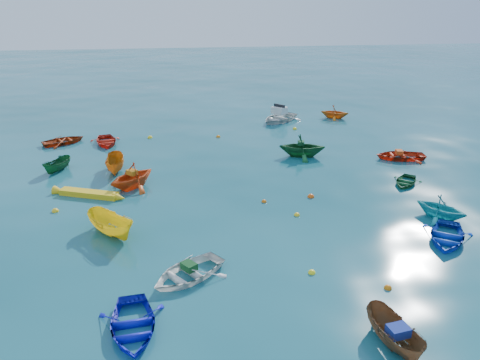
{
  "coord_description": "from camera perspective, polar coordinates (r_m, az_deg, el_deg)",
  "views": [
    {
      "loc": [
        -3.55,
        -21.0,
        11.06
      ],
      "look_at": [
        0.0,
        5.0,
        0.4
      ],
      "focal_mm": 35.0,
      "sensor_mm": 36.0,
      "label": 1
    }
  ],
  "objects": [
    {
      "name": "dinghy_red_nw",
      "position": [
        39.02,
        -20.67,
        4.19
      ],
      "size": [
        3.85,
        3.48,
        0.65
      ],
      "primitive_type": "imported",
      "rotation": [
        0.0,
        0.0,
        2.07
      ],
      "color": "#9F2F0D",
      "rests_on": "ground"
    },
    {
      "name": "dinghy_white_near",
      "position": [
        19.94,
        -6.4,
        -11.72
      ],
      "size": [
        4.13,
        3.95,
        0.7
      ],
      "primitive_type": "imported",
      "rotation": [
        0.0,
        0.0,
        -0.92
      ],
      "color": "white",
      "rests_on": "ground"
    },
    {
      "name": "buoy_ye_e",
      "position": [
        40.65,
        6.7,
        6.17
      ],
      "size": [
        0.36,
        0.36,
        0.36
      ],
      "primitive_type": "sphere",
      "color": "yellow",
      "rests_on": "ground"
    },
    {
      "name": "dinghy_green_e",
      "position": [
        30.55,
        19.48,
        -0.45
      ],
      "size": [
        2.88,
        2.99,
        0.51
      ],
      "primitive_type": "imported",
      "rotation": [
        0.0,
        0.0,
        -0.67
      ],
      "color": "#114C24",
      "rests_on": "ground"
    },
    {
      "name": "buoy_ye_b",
      "position": [
        27.15,
        -21.59,
        -3.59
      ],
      "size": [
        0.38,
        0.38,
        0.38
      ],
      "primitive_type": "sphere",
      "color": "yellow",
      "rests_on": "ground"
    },
    {
      "name": "dinghy_blue_se",
      "position": [
        24.52,
        23.79,
        -6.76
      ],
      "size": [
        3.76,
        4.02,
        0.68
      ],
      "primitive_type": "imported",
      "rotation": [
        0.0,
        0.0,
        -0.59
      ],
      "color": "#0E37B8",
      "rests_on": "ground"
    },
    {
      "name": "dinghy_red_far",
      "position": [
        37.83,
        -15.99,
        4.24
      ],
      "size": [
        2.91,
        3.6,
        0.66
      ],
      "primitive_type": "imported",
      "rotation": [
        0.0,
        0.0,
        0.21
      ],
      "color": "red",
      "rests_on": "ground"
    },
    {
      "name": "buoy_or_b",
      "position": [
        20.08,
        17.57,
        -12.5
      ],
      "size": [
        0.31,
        0.31,
        0.31
      ],
      "primitive_type": "sphere",
      "color": "orange",
      "rests_on": "ground"
    },
    {
      "name": "dinghy_red_ne",
      "position": [
        35.02,
        18.9,
        2.47
      ],
      "size": [
        3.71,
        2.9,
        0.7
      ],
      "primitive_type": "imported",
      "rotation": [
        0.0,
        0.0,
        -1.72
      ],
      "color": "red",
      "rests_on": "ground"
    },
    {
      "name": "buoy_or_e",
      "position": [
        38.17,
        -2.67,
        5.24
      ],
      "size": [
        0.35,
        0.35,
        0.35
      ],
      "primitive_type": "sphere",
      "color": "orange",
      "rests_on": "ground"
    },
    {
      "name": "dinghy_cyan_se",
      "position": [
        26.72,
        23.13,
        -4.25
      ],
      "size": [
        3.35,
        3.41,
        1.36
      ],
      "primitive_type": "imported",
      "rotation": [
        0.0,
        0.0,
        0.67
      ],
      "color": "#1CA6AF",
      "rests_on": "ground"
    },
    {
      "name": "sampan_green_far",
      "position": [
        33.14,
        -21.27,
        1.05
      ],
      "size": [
        1.93,
        2.58,
        0.94
      ],
      "primitive_type": "imported",
      "rotation": [
        0.0,
        0.0,
        -0.48
      ],
      "color": "#135127",
      "rests_on": "ground"
    },
    {
      "name": "dinghy_green_n",
      "position": [
        33.93,
        7.52,
        2.89
      ],
      "size": [
        3.74,
        3.4,
        1.7
      ],
      "primitive_type": "imported",
      "rotation": [
        0.0,
        0.0,
        1.36
      ],
      "color": "#145726",
      "rests_on": "ground"
    },
    {
      "name": "sampan_yellow_mid",
      "position": [
        23.78,
        -15.3,
        -6.46
      ],
      "size": [
        3.03,
        3.25,
        1.25
      ],
      "primitive_type": "imported",
      "rotation": [
        0.0,
        0.0,
        0.71
      ],
      "color": "yellow",
      "rests_on": "ground"
    },
    {
      "name": "dinghy_blue_sw",
      "position": [
        17.59,
        -12.93,
        -17.51
      ],
      "size": [
        2.72,
        3.57,
        0.69
      ],
      "primitive_type": "imported",
      "rotation": [
        0.0,
        0.0,
        0.1
      ],
      "color": "#0F16C1",
      "rests_on": "ground"
    },
    {
      "name": "dinghy_orange_far",
      "position": [
        44.88,
        11.42,
        7.41
      ],
      "size": [
        3.22,
        3.06,
        1.32
      ],
      "primitive_type": "imported",
      "rotation": [
        0.0,
        0.0,
        1.11
      ],
      "color": "orange",
      "rests_on": "ground"
    },
    {
      "name": "buoy_ye_c",
      "position": [
        25.02,
        6.94,
        -4.3
      ],
      "size": [
        0.31,
        0.31,
        0.31
      ],
      "primitive_type": "sphere",
      "color": "yellow",
      "rests_on": "ground"
    },
    {
      "name": "sampan_orange_n",
      "position": [
        31.85,
        -14.86,
        1.02
      ],
      "size": [
        1.29,
        3.14,
        1.2
      ],
      "primitive_type": "imported",
      "rotation": [
        0.0,
        0.0,
        0.04
      ],
      "color": "#B96311",
      "rests_on": "ground"
    },
    {
      "name": "ground",
      "position": [
        23.99,
        1.62,
        -5.34
      ],
      "size": [
        160.0,
        160.0,
        0.0
      ],
      "primitive_type": "plane",
      "color": "#0A464F",
      "rests_on": "ground"
    },
    {
      "name": "tarp_green_a",
      "position": [
        19.72,
        -6.23,
        -10.41
      ],
      "size": [
        0.74,
        0.77,
        0.3
      ],
      "primitive_type": "cube",
      "rotation": [
        0.0,
        0.0,
        -0.92
      ],
      "color": "#12481C",
      "rests_on": "dinghy_white_near"
    },
    {
      "name": "sampan_brown_mid",
      "position": [
        17.43,
        18.13,
        -18.58
      ],
      "size": [
        1.52,
        2.97,
        1.1
      ],
      "primitive_type": "imported",
      "rotation": [
        0.0,
        0.0,
        0.17
      ],
      "color": "brown",
      "rests_on": "ground"
    },
    {
      "name": "dinghy_orange_w",
      "position": [
        29.03,
        -12.95,
        -0.88
      ],
      "size": [
        4.11,
        4.1,
        1.64
      ],
      "primitive_type": "imported",
      "rotation": [
        0.0,
        0.0,
        -0.8
      ],
      "color": "#DD4A14",
      "rests_on": "ground"
    },
    {
      "name": "buoy_or_c",
      "position": [
        26.4,
        2.94,
        -2.69
      ],
      "size": [
        0.29,
        0.29,
        0.29
      ],
      "primitive_type": "sphere",
      "color": "orange",
      "rests_on": "ground"
    },
    {
      "name": "buoy_ye_a",
      "position": [
        20.32,
        8.74,
        -11.16
      ],
      "size": [
        0.31,
        0.31,
        0.31
      ],
      "primitive_type": "sphere",
      "color": "#FFF11A",
      "rests_on": "ground"
    },
    {
      "name": "motorboat_white",
      "position": [
        43.13,
        4.77,
        7.17
      ],
      "size": [
        5.06,
        4.96,
        1.46
      ],
      "primitive_type": "imported",
      "rotation": [
        0.0,
        0.0,
        -0.84
      ],
      "color": "silver",
      "rests_on": "ground"
    },
    {
      "name": "tarp_green_b",
      "position": [
        33.61,
        7.44,
        4.49
      ],
      "size": [
        0.55,
        0.66,
        0.28
      ],
      "primitive_type": "cube",
      "rotation": [
        0.0,
        0.0,
        1.36
      ],
      "color": "#104320",
      "rests_on": "dinghy_green_n"
    },
    {
      "name": "buoy_or_d",
      "position": [
        27.28,
        8.63,
        -2.08
      ],
      "size": [
        0.39,
        0.39,
        0.39
      ],
      "primitive_type": "sphere",
      "color": "#E9520C",
      "rests_on": "ground"
    },
    {
      "name": "tarp_orange_b",
      "position": [
        34.84,
        18.84,
        3.24
      ],
      "size": [
        0.53,
        0.65,
        0.28
      ],
      "primitive_type": "cube",
      "rotation": [
        0.0,
        0.0,
        -1.72
      ],
      "color": "#D54A15",
      "rests_on": "dinghy_red_ne"
    },
    {
      "name": "tarp_blue_a",
      "position": [
        16.9,
        18.73,
        -17.03
      ],
      "size": [
        0.76,
        0.62,
        0.33
      ],
      "primitive_type": "cube",
      "rotation": [
        0.0,
        0.0,
        0.17
      ],
      "color": "navy",
      "rests_on": "sampan_brown_mid"
    },
    {
      "name": "tarp_orange_a",
      "position": [
        28.7,
        -13.04,
        0.93
      ],
      "size": [
        0.74,
        0.74,
        0.29
      ],
      "primitive_type": "cube",
      "rotation": [
        0.0,
        0.0,
        -0.8
      ],
      "color": "orange",
      "rests_on": "dinghy_orange_w"
    },
    {
      "name": "buoy_ye_d",
      "position": [
        38.62,
        -10.91,
        5.06
      ],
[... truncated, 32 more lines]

